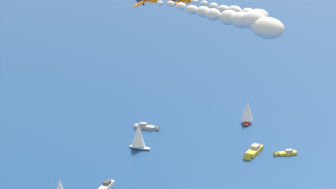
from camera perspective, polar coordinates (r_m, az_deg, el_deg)
sailboat_far_stbd at (r=231.10m, az=7.15°, el=-1.53°), size 5.02×7.90×9.82m
motorboat_inshore at (r=224.86m, az=-1.81°, el=-2.96°), size 9.39×2.87×2.69m
motorboat_ahead at (r=206.38m, az=10.44°, el=-5.23°), size 7.13×5.82×2.14m
motorboat_outer_ring_b at (r=205.02m, az=7.65°, el=-5.15°), size 4.01×11.25×3.20m
sailboat_outer_ring_c at (r=206.54m, az=-2.67°, el=-3.75°), size 7.66×4.24×9.86m
motorboat_outer_ring_f at (r=180.88m, az=-5.73°, el=-8.35°), size 2.75×8.64×2.47m
smoke_trail_lead at (r=120.68m, az=6.69°, el=6.64°), size 33.71×22.30×5.52m
smoke_trail_wingman at (r=139.58m, az=6.61°, el=7.37°), size 22.66×15.91×3.69m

